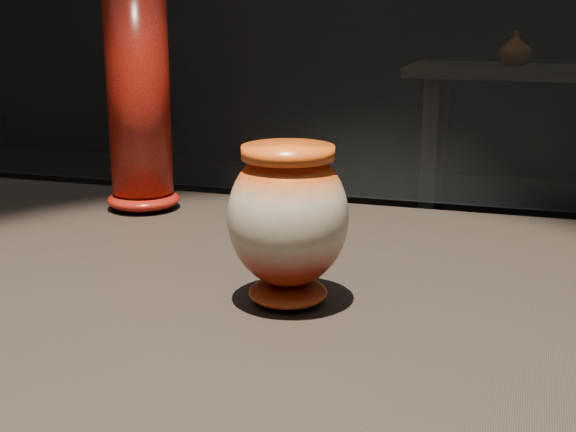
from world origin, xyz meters
name	(u,v)px	position (x,y,z in m)	size (l,w,h in m)	color
main_vase	(288,219)	(0.10, -0.07, 1.00)	(0.14, 0.14, 0.18)	maroon
tall_vase	(139,97)	(-0.24, 0.27, 1.08)	(0.15, 0.15, 0.37)	red
back_vase_left	(515,48)	(0.23, 3.59, 0.99)	(0.17, 0.17, 0.18)	brown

